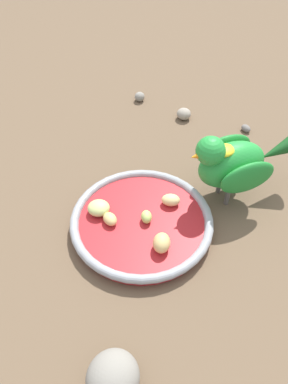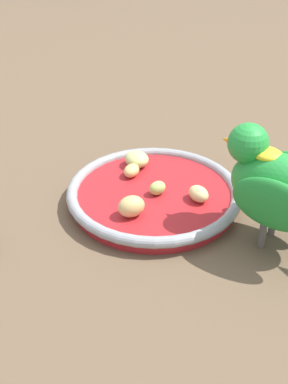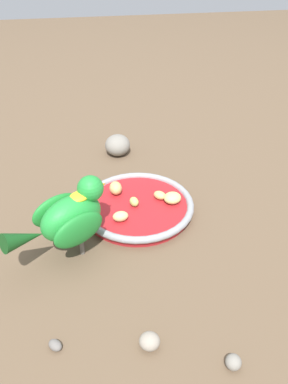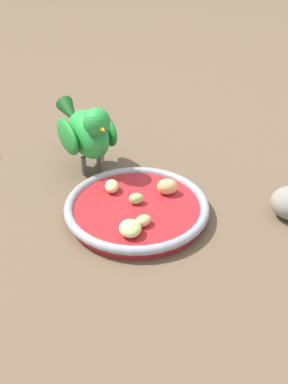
{
  "view_description": "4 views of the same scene",
  "coord_description": "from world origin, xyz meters",
  "px_view_note": "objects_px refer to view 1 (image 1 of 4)",
  "views": [
    {
      "loc": [
        -0.09,
        0.43,
        0.53
      ],
      "look_at": [
        -0.0,
        -0.0,
        0.06
      ],
      "focal_mm": 36.72,
      "sensor_mm": 36.0,
      "label": 1
    },
    {
      "loc": [
        -0.53,
        0.25,
        0.38
      ],
      "look_at": [
        -0.03,
        0.05,
        0.04
      ],
      "focal_mm": 45.76,
      "sensor_mm": 36.0,
      "label": 2
    },
    {
      "loc": [
        -0.1,
        -0.65,
        0.53
      ],
      "look_at": [
        0.01,
        0.02,
        0.05
      ],
      "focal_mm": 37.06,
      "sensor_mm": 36.0,
      "label": 3
    },
    {
      "loc": [
        0.63,
        0.08,
        0.47
      ],
      "look_at": [
        -0.01,
        0.03,
        0.05
      ],
      "focal_mm": 44.09,
      "sensor_mm": 36.0,
      "label": 4
    }
  ],
  "objects_px": {
    "apple_piece_0": "(171,200)",
    "parrot": "(234,162)",
    "pebble_0": "(140,97)",
    "rock_large": "(113,378)",
    "feeding_bowl": "(142,222)",
    "apple_piece_2": "(99,208)",
    "apple_piece_1": "(146,217)",
    "apple_piece_3": "(162,243)",
    "pebble_2": "(246,128)",
    "apple_piece_4": "(110,219)",
    "pebble_1": "(184,114)"
  },
  "relations": [
    {
      "from": "apple_piece_0",
      "to": "parrot",
      "type": "xyz_separation_m",
      "value": [
        -0.1,
        -0.06,
        0.06
      ]
    },
    {
      "from": "pebble_0",
      "to": "rock_large",
      "type": "bearing_deg",
      "value": 98.59
    },
    {
      "from": "rock_large",
      "to": "feeding_bowl",
      "type": "bearing_deg",
      "value": -86.58
    },
    {
      "from": "parrot",
      "to": "apple_piece_2",
      "type": "bearing_deg",
      "value": -6.84
    },
    {
      "from": "apple_piece_1",
      "to": "apple_piece_0",
      "type": "bearing_deg",
      "value": -127.3
    },
    {
      "from": "apple_piece_0",
      "to": "apple_piece_3",
      "type": "relative_size",
      "value": 0.91
    },
    {
      "from": "apple_piece_1",
      "to": "pebble_2",
      "type": "relative_size",
      "value": 1.07
    },
    {
      "from": "apple_piece_4",
      "to": "parrot",
      "type": "height_order",
      "value": "parrot"
    },
    {
      "from": "apple_piece_3",
      "to": "apple_piece_4",
      "type": "distance_m",
      "value": 0.1
    },
    {
      "from": "apple_piece_2",
      "to": "pebble_2",
      "type": "relative_size",
      "value": 1.64
    },
    {
      "from": "apple_piece_2",
      "to": "apple_piece_3",
      "type": "relative_size",
      "value": 1.07
    },
    {
      "from": "rock_large",
      "to": "apple_piece_3",
      "type": "bearing_deg",
      "value": -97.26
    },
    {
      "from": "apple_piece_0",
      "to": "pebble_2",
      "type": "height_order",
      "value": "apple_piece_0"
    },
    {
      "from": "apple_piece_4",
      "to": "pebble_0",
      "type": "bearing_deg",
      "value": -85.69
    },
    {
      "from": "apple_piece_3",
      "to": "pebble_2",
      "type": "distance_m",
      "value": 0.38
    },
    {
      "from": "apple_piece_0",
      "to": "pebble_0",
      "type": "distance_m",
      "value": 0.35
    },
    {
      "from": "pebble_1",
      "to": "pebble_2",
      "type": "relative_size",
      "value": 1.38
    },
    {
      "from": "apple_piece_0",
      "to": "apple_piece_1",
      "type": "relative_size",
      "value": 1.31
    },
    {
      "from": "apple_piece_1",
      "to": "parrot",
      "type": "relative_size",
      "value": 0.13
    },
    {
      "from": "apple_piece_1",
      "to": "apple_piece_4",
      "type": "bearing_deg",
      "value": 14.67
    },
    {
      "from": "pebble_0",
      "to": "apple_piece_0",
      "type": "bearing_deg",
      "value": 110.34
    },
    {
      "from": "pebble_0",
      "to": "feeding_bowl",
      "type": "bearing_deg",
      "value": 102.04
    },
    {
      "from": "feeding_bowl",
      "to": "pebble_0",
      "type": "distance_m",
      "value": 0.39
    },
    {
      "from": "apple_piece_3",
      "to": "apple_piece_1",
      "type": "bearing_deg",
      "value": -56.36
    },
    {
      "from": "apple_piece_4",
      "to": "pebble_0",
      "type": "distance_m",
      "value": 0.39
    },
    {
      "from": "parrot",
      "to": "rock_large",
      "type": "bearing_deg",
      "value": 39.43
    },
    {
      "from": "apple_piece_2",
      "to": "apple_piece_0",
      "type": "bearing_deg",
      "value": -159.91
    },
    {
      "from": "feeding_bowl",
      "to": "pebble_2",
      "type": "xyz_separation_m",
      "value": [
        -0.17,
        -0.31,
        -0.01
      ]
    },
    {
      "from": "apple_piece_3",
      "to": "rock_large",
      "type": "height_order",
      "value": "rock_large"
    },
    {
      "from": "feeding_bowl",
      "to": "pebble_0",
      "type": "bearing_deg",
      "value": -77.96
    },
    {
      "from": "apple_piece_4",
      "to": "pebble_2",
      "type": "xyz_separation_m",
      "value": [
        -0.22,
        -0.32,
        -0.02
      ]
    },
    {
      "from": "feeding_bowl",
      "to": "apple_piece_4",
      "type": "distance_m",
      "value": 0.05
    },
    {
      "from": "pebble_1",
      "to": "apple_piece_1",
      "type": "bearing_deg",
      "value": 85.86
    },
    {
      "from": "apple_piece_3",
      "to": "parrot",
      "type": "bearing_deg",
      "value": -122.73
    },
    {
      "from": "apple_piece_1",
      "to": "pebble_0",
      "type": "relative_size",
      "value": 1.01
    },
    {
      "from": "apple_piece_0",
      "to": "parrot",
      "type": "relative_size",
      "value": 0.17
    },
    {
      "from": "pebble_0",
      "to": "pebble_1",
      "type": "xyz_separation_m",
      "value": [
        -0.11,
        0.05,
        0.0
      ]
    },
    {
      "from": "rock_large",
      "to": "pebble_0",
      "type": "xyz_separation_m",
      "value": [
        0.1,
        -0.64,
        -0.02
      ]
    },
    {
      "from": "parrot",
      "to": "pebble_0",
      "type": "bearing_deg",
      "value": -82.96
    },
    {
      "from": "parrot",
      "to": "pebble_2",
      "type": "height_order",
      "value": "parrot"
    },
    {
      "from": "feeding_bowl",
      "to": "pebble_0",
      "type": "xyz_separation_m",
      "value": [
        0.08,
        -0.38,
        -0.0
      ]
    },
    {
      "from": "apple_piece_1",
      "to": "pebble_0",
      "type": "distance_m",
      "value": 0.39
    },
    {
      "from": "feeding_bowl",
      "to": "rock_large",
      "type": "xyz_separation_m",
      "value": [
        -0.02,
        0.26,
        0.01
      ]
    },
    {
      "from": "apple_piece_1",
      "to": "apple_piece_4",
      "type": "distance_m",
      "value": 0.06
    },
    {
      "from": "apple_piece_1",
      "to": "rock_large",
      "type": "xyz_separation_m",
      "value": [
        -0.01,
        0.26,
        -0.0
      ]
    },
    {
      "from": "apple_piece_1",
      "to": "pebble_2",
      "type": "distance_m",
      "value": 0.35
    },
    {
      "from": "feeding_bowl",
      "to": "apple_piece_1",
      "type": "height_order",
      "value": "apple_piece_1"
    },
    {
      "from": "pebble_2",
      "to": "apple_piece_1",
      "type": "bearing_deg",
      "value": 61.98
    },
    {
      "from": "feeding_bowl",
      "to": "parrot",
      "type": "bearing_deg",
      "value": -143.71
    },
    {
      "from": "parrot",
      "to": "rock_large",
      "type": "height_order",
      "value": "parrot"
    }
  ]
}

